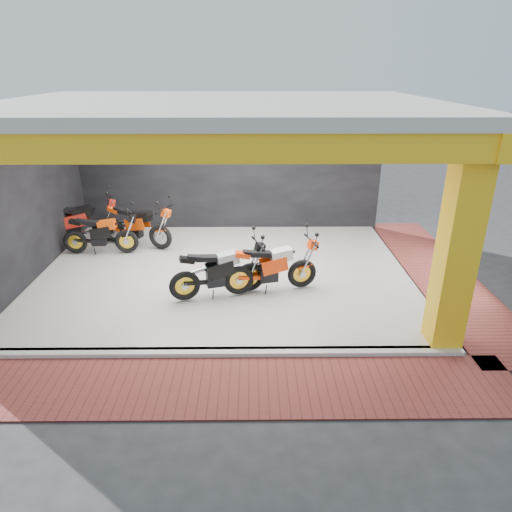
# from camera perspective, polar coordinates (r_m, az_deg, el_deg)

# --- Properties ---
(ground) EXTENTS (80.00, 80.00, 0.00)m
(ground) POSITION_cam_1_polar(r_m,az_deg,el_deg) (8.38, -4.73, -8.27)
(ground) COLOR #2D2D30
(ground) RESTS_ON ground
(showroom_floor) EXTENTS (8.00, 6.00, 0.10)m
(showroom_floor) POSITION_cam_1_polar(r_m,az_deg,el_deg) (10.12, -3.98, -2.19)
(showroom_floor) COLOR silver
(showroom_floor) RESTS_ON ground
(showroom_ceiling) EXTENTS (8.40, 6.40, 0.20)m
(showroom_ceiling) POSITION_cam_1_polar(r_m,az_deg,el_deg) (9.21, -4.61, 18.26)
(showroom_ceiling) COLOR beige
(showroom_ceiling) RESTS_ON corner_column
(back_wall) EXTENTS (8.20, 0.20, 3.50)m
(back_wall) POSITION_cam_1_polar(r_m,az_deg,el_deg) (12.54, -3.41, 10.93)
(back_wall) COLOR black
(back_wall) RESTS_ON ground
(left_wall) EXTENTS (0.20, 6.20, 3.50)m
(left_wall) POSITION_cam_1_polar(r_m,az_deg,el_deg) (10.62, -27.06, 6.30)
(left_wall) COLOR black
(left_wall) RESTS_ON ground
(corner_column) EXTENTS (0.50, 0.50, 3.50)m
(corner_column) POSITION_cam_1_polar(r_m,az_deg,el_deg) (7.58, 23.91, 1.00)
(corner_column) COLOR yellow
(corner_column) RESTS_ON ground
(header_beam_front) EXTENTS (8.40, 0.30, 0.40)m
(header_beam_front) POSITION_cam_1_polar(r_m,az_deg,el_deg) (6.28, -6.34, 13.38)
(header_beam_front) COLOR yellow
(header_beam_front) RESTS_ON corner_column
(header_beam_right) EXTENTS (0.30, 6.40, 0.40)m
(header_beam_right) POSITION_cam_1_polar(r_m,az_deg,el_deg) (9.82, 20.39, 15.50)
(header_beam_right) COLOR yellow
(header_beam_right) RESTS_ON corner_column
(floor_kerb) EXTENTS (8.00, 0.20, 0.10)m
(floor_kerb) POSITION_cam_1_polar(r_m,az_deg,el_deg) (7.50, -5.27, -11.95)
(floor_kerb) COLOR silver
(floor_kerb) RESTS_ON ground
(paver_front) EXTENTS (9.00, 1.40, 0.03)m
(paver_front) POSITION_cam_1_polar(r_m,az_deg,el_deg) (6.90, -5.77, -15.88)
(paver_front) COLOR maroon
(paver_front) RESTS_ON ground
(paver_right) EXTENTS (1.40, 7.00, 0.03)m
(paver_right) POSITION_cam_1_polar(r_m,az_deg,el_deg) (10.95, 21.99, -2.11)
(paver_right) COLOR maroon
(paver_right) RESTS_ON ground
(moto_hero) EXTENTS (2.12, 1.19, 1.23)m
(moto_hero) POSITION_cam_1_polar(r_m,az_deg,el_deg) (9.14, 5.83, -0.53)
(moto_hero) COLOR #FF3D0A
(moto_hero) RESTS_ON showroom_floor
(moto_row_a) EXTENTS (2.14, 1.30, 1.23)m
(moto_row_a) POSITION_cam_1_polar(r_m,az_deg,el_deg) (8.95, -0.76, -0.94)
(moto_row_a) COLOR black
(moto_row_a) RESTS_ON showroom_floor
(moto_row_b) EXTENTS (2.22, 1.46, 1.27)m
(moto_row_b) POSITION_cam_1_polar(r_m,az_deg,el_deg) (11.30, -11.98, 3.80)
(moto_row_b) COLOR #EF480A
(moto_row_b) RESTS_ON showroom_floor
(moto_row_c) EXTENTS (1.90, 0.73, 1.15)m
(moto_row_c) POSITION_cam_1_polar(r_m,az_deg,el_deg) (11.29, -16.00, 3.06)
(moto_row_c) COLOR black
(moto_row_c) RESTS_ON showroom_floor
(moto_row_d) EXTENTS (2.31, 1.22, 1.34)m
(moto_row_d) POSITION_cam_1_polar(r_m,az_deg,el_deg) (12.16, -18.48, 4.63)
(moto_row_d) COLOR red
(moto_row_d) RESTS_ON showroom_floor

